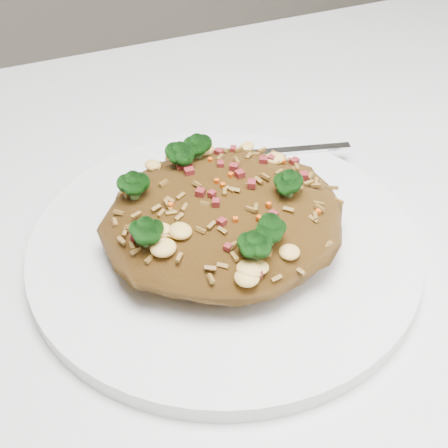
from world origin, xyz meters
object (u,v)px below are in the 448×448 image
Objects in this scene: plate at (224,246)px; dining_table at (327,320)px; fried_rice at (223,209)px; fork at (270,152)px.

dining_table is at bearing -17.05° from plate.
dining_table is 0.16m from fried_rice.
fried_rice reaches higher than dining_table.
fried_rice is (-0.00, -0.00, 0.04)m from plate.
dining_table is 0.16m from fork.
plate is at bearing 162.95° from dining_table.
dining_table is 0.13m from plate.
fork is at bearing 92.92° from dining_table.
fried_rice reaches higher than plate.
plate is 0.04m from fried_rice.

